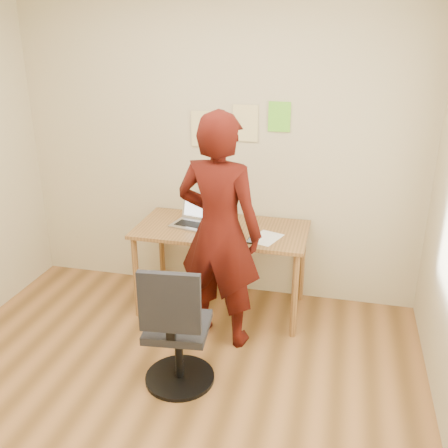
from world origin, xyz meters
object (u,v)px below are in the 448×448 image
(desk, at_px, (222,238))
(laptop, at_px, (196,218))
(office_chair, at_px, (176,336))
(person, at_px, (219,232))
(phone, at_px, (251,241))

(desk, distance_m, laptop, 0.27)
(office_chair, bearing_deg, laptop, 93.64)
(desk, distance_m, person, 0.50)
(desk, height_order, phone, phone)
(phone, distance_m, person, 0.33)
(phone, bearing_deg, desk, 145.14)
(desk, xyz_separation_m, phone, (0.29, -0.21, 0.09))
(phone, xyz_separation_m, office_chair, (-0.33, -0.86, -0.35))
(office_chair, distance_m, person, 0.81)
(laptop, height_order, office_chair, laptop)
(laptop, xyz_separation_m, person, (0.32, -0.48, 0.09))
(laptop, xyz_separation_m, phone, (0.52, -0.25, -0.05))
(laptop, bearing_deg, office_chair, -68.41)
(phone, height_order, office_chair, office_chair)
(person, bearing_deg, phone, -120.59)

